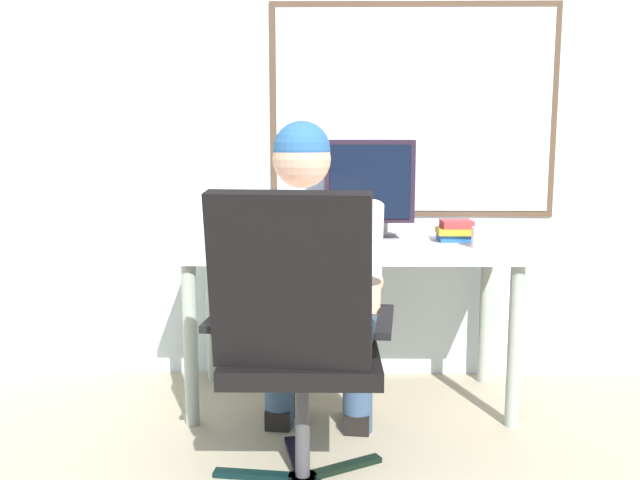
# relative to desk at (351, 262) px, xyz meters

# --- Properties ---
(wall_rear) EXTENTS (5.73, 0.08, 2.53)m
(wall_rear) POSITION_rel_desk_xyz_m (0.23, 0.38, 0.63)
(wall_rear) COLOR silver
(wall_rear) RESTS_ON ground
(desk) EXTENTS (1.45, 0.65, 0.72)m
(desk) POSITION_rel_desk_xyz_m (0.00, 0.00, 0.00)
(desk) COLOR #909B8F
(desk) RESTS_ON ground
(office_chair) EXTENTS (0.64, 0.63, 1.02)m
(office_chair) POSITION_rel_desk_xyz_m (-0.20, -0.83, -0.06)
(office_chair) COLOR black
(office_chair) RESTS_ON ground
(person_seated) EXTENTS (0.55, 0.79, 1.23)m
(person_seated) POSITION_rel_desk_xyz_m (-0.17, -0.57, 0.01)
(person_seated) COLOR #334A66
(person_seated) RESTS_ON ground
(crt_monitor) EXTENTS (0.38, 0.27, 0.44)m
(crt_monitor) POSITION_rel_desk_xyz_m (0.07, 0.03, 0.35)
(crt_monitor) COLOR beige
(crt_monitor) RESTS_ON desk
(wine_glass) EXTENTS (0.08, 0.08, 0.14)m
(wine_glass) POSITION_rel_desk_xyz_m (-0.52, -0.16, 0.19)
(wine_glass) COLOR silver
(wine_glass) RESTS_ON desk
(desk_speaker) EXTENTS (0.08, 0.09, 0.15)m
(desk_speaker) POSITION_rel_desk_xyz_m (-0.44, 0.11, 0.16)
(desk_speaker) COLOR black
(desk_speaker) RESTS_ON desk
(book_stack) EXTENTS (0.20, 0.16, 0.09)m
(book_stack) POSITION_rel_desk_xyz_m (0.47, 0.05, 0.13)
(book_stack) COLOR #1E539D
(book_stack) RESTS_ON desk
(cd_case) EXTENTS (0.15, 0.13, 0.01)m
(cd_case) POSITION_rel_desk_xyz_m (-0.34, -0.12, 0.09)
(cd_case) COLOR teal
(cd_case) RESTS_ON desk
(coffee_mug) EXTENTS (0.07, 0.07, 0.09)m
(coffee_mug) POSITION_rel_desk_xyz_m (0.53, -0.15, 0.13)
(coffee_mug) COLOR silver
(coffee_mug) RESTS_ON desk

